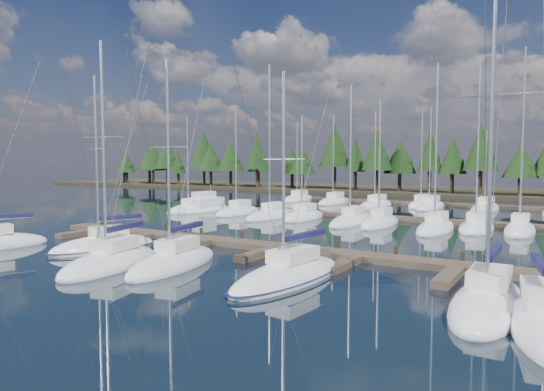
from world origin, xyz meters
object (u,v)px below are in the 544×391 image
Objects in this scene: front_sailboat_2 at (111,262)px; motor_yacht_left at (206,208)px; front_sailboat_5 at (488,303)px; front_sailboat_4 at (289,276)px; front_sailboat_3 at (174,262)px; front_sailboat_6 at (544,323)px; main_dock at (275,249)px; front_sailboat_1 at (104,246)px.

motor_yacht_left is (-16.03, 28.43, 0.17)m from front_sailboat_2.
motor_yacht_left is (-36.31, 25.78, 0.15)m from front_sailboat_5.
front_sailboat_2 reaches higher than front_sailboat_4.
front_sailboat_6 is at bearing -2.73° from front_sailboat_3.
front_sailboat_3 is at bearing -109.47° from main_dock.
front_sailboat_5 is 1.03× the size of front_sailboat_6.
front_sailboat_6 is (27.29, -2.45, 0.03)m from front_sailboat_1.
front_sailboat_6 is (22.43, 1.04, 0.03)m from front_sailboat_2.
front_sailboat_6 is (2.16, -1.61, 0.01)m from front_sailboat_5.
front_sailboat_5 reaches higher than front_sailboat_4.
front_sailboat_6 is at bearing -26.31° from main_dock.
front_sailboat_4 is (7.47, 0.64, -0.02)m from front_sailboat_3.
main_dock is 5.22× the size of motor_yacht_left.
front_sailboat_1 is 5.98m from front_sailboat_2.
front_sailboat_4 is (15.53, -0.89, -0.02)m from front_sailboat_1.
motor_yacht_left is at bearing 144.62° from front_sailboat_5.
front_sailboat_4 is at bearing 172.46° from front_sailboat_6.
main_dock is 8.27m from front_sailboat_4.
front_sailboat_4 is at bearing -44.06° from motor_yacht_left.
front_sailboat_5 is (14.49, -6.63, 0.10)m from main_dock.
front_sailboat_2 reaches higher than motor_yacht_left.
front_sailboat_1 is at bearing 176.71° from front_sailboat_4.
front_sailboat_5 is 44.53m from motor_yacht_left.
front_sailboat_3 is at bearing -54.01° from motor_yacht_left.
front_sailboat_5 is at bearing -1.92° from front_sailboat_1.
front_sailboat_6 is at bearing -7.54° from front_sailboat_4.
main_dock is at bearing 28.52° from front_sailboat_1.
front_sailboat_6 reaches higher than main_dock.
front_sailboat_1 is 27.33m from motor_yacht_left.
front_sailboat_3 is at bearing 31.49° from front_sailboat_2.
front_sailboat_5 is at bearing -35.38° from motor_yacht_left.
front_sailboat_1 is at bearing 174.87° from front_sailboat_6.
front_sailboat_4 is at bearing 13.69° from front_sailboat_2.
main_dock is at bearing 153.69° from front_sailboat_6.
front_sailboat_6 is 1.88× the size of motor_yacht_left.
front_sailboat_1 is 1.12× the size of front_sailboat_4.
front_sailboat_1 reaches higher than main_dock.
front_sailboat_2 reaches higher than front_sailboat_1.
front_sailboat_6 is (16.65, -8.23, 0.11)m from main_dock.
front_sailboat_3 is 0.82× the size of front_sailboat_6.
front_sailboat_1 is at bearing -151.48° from main_dock.
front_sailboat_5 is at bearing 143.31° from front_sailboat_6.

